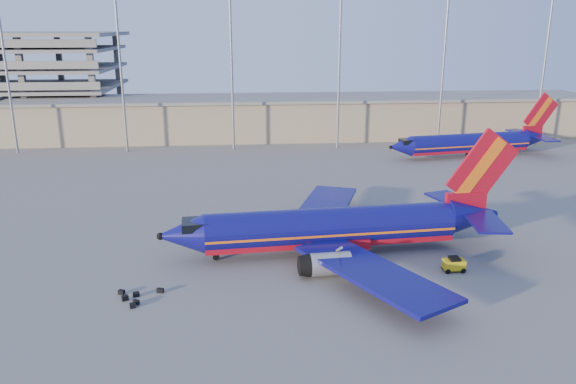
# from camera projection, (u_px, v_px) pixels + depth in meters

# --- Properties ---
(ground) EXTENTS (220.00, 220.00, 0.00)m
(ground) POSITION_uv_depth(u_px,v_px,m) (275.00, 234.00, 63.91)
(ground) COLOR slate
(ground) RESTS_ON ground
(terminal_building) EXTENTS (122.00, 16.00, 8.50)m
(terminal_building) POSITION_uv_depth(u_px,v_px,m) (305.00, 116.00, 118.90)
(terminal_building) COLOR gray
(terminal_building) RESTS_ON ground
(light_mast_row) EXTENTS (101.60, 1.60, 28.65)m
(light_mast_row) POSITION_uv_depth(u_px,v_px,m) (286.00, 55.00, 103.26)
(light_mast_row) COLOR gray
(light_mast_row) RESTS_ON ground
(aircraft_main) EXTENTS (37.57, 36.04, 12.72)m
(aircraft_main) POSITION_uv_depth(u_px,v_px,m) (338.00, 228.00, 57.99)
(aircraft_main) COLOR #0E0D66
(aircraft_main) RESTS_ON ground
(aircraft_second) EXTENTS (32.89, 12.77, 11.19)m
(aircraft_second) POSITION_uv_depth(u_px,v_px,m) (473.00, 143.00, 100.92)
(aircraft_second) COLOR #0E0D66
(aircraft_second) RESTS_ON ground
(baggage_tug) EXTENTS (2.04, 1.26, 1.45)m
(baggage_tug) POSITION_uv_depth(u_px,v_px,m) (454.00, 264.00, 53.97)
(baggage_tug) COLOR gold
(baggage_tug) RESTS_ON ground
(luggage_pile) EXTENTS (4.03, 3.17, 0.43)m
(luggage_pile) POSITION_uv_depth(u_px,v_px,m) (135.00, 297.00, 48.58)
(luggage_pile) COLOR black
(luggage_pile) RESTS_ON ground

